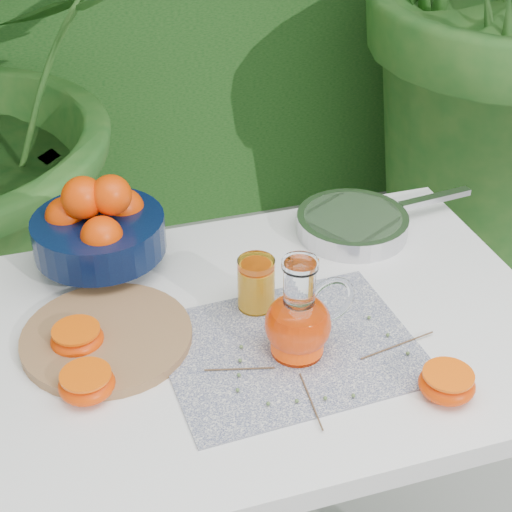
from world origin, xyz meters
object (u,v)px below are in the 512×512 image
object	(u,v)px
cutting_board	(107,337)
juice_pitcher	(299,321)
white_table	(259,362)
saute_pan	(354,223)
fruit_bowl	(98,226)

from	to	relation	value
cutting_board	juice_pitcher	bearing A→B (deg)	-22.25
white_table	juice_pitcher	bearing A→B (deg)	-64.46
saute_pan	juice_pitcher	bearing A→B (deg)	-126.60
fruit_bowl	white_table	bearing A→B (deg)	-48.92
juice_pitcher	saute_pan	world-z (taller)	juice_pitcher
saute_pan	fruit_bowl	bearing A→B (deg)	176.15
juice_pitcher	white_table	bearing A→B (deg)	115.54
white_table	juice_pitcher	world-z (taller)	juice_pitcher
fruit_bowl	saute_pan	xyz separation A→B (m)	(0.49, -0.03, -0.06)
cutting_board	saute_pan	size ratio (longest dim) A/B	0.70
white_table	cutting_board	xyz separation A→B (m)	(-0.25, 0.04, 0.09)
cutting_board	white_table	bearing A→B (deg)	-8.28
cutting_board	saute_pan	xyz separation A→B (m)	(0.52, 0.19, 0.01)
juice_pitcher	saute_pan	size ratio (longest dim) A/B	0.44
fruit_bowl	saute_pan	bearing A→B (deg)	-3.85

